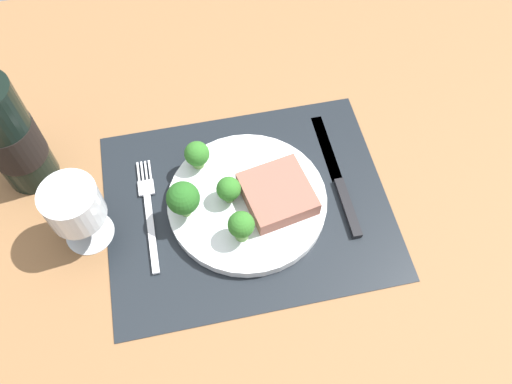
% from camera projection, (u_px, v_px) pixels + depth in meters
% --- Properties ---
extents(ground_plane, '(1.40, 1.10, 0.03)m').
position_uv_depth(ground_plane, '(247.00, 210.00, 0.80)').
color(ground_plane, brown).
extents(placemat, '(0.42, 0.34, 0.00)m').
position_uv_depth(placemat, '(247.00, 204.00, 0.79)').
color(placemat, black).
rests_on(placemat, ground_plane).
extents(plate, '(0.24, 0.24, 0.02)m').
position_uv_depth(plate, '(247.00, 201.00, 0.78)').
color(plate, silver).
rests_on(plate, placemat).
extents(steak, '(0.11, 0.11, 0.03)m').
position_uv_depth(steak, '(277.00, 194.00, 0.76)').
color(steak, '#8C5647').
rests_on(steak, plate).
extents(broccoli_front_edge, '(0.04, 0.04, 0.05)m').
position_uv_depth(broccoli_front_edge, '(229.00, 189.00, 0.75)').
color(broccoli_front_edge, '#5B8942').
rests_on(broccoli_front_edge, plate).
extents(broccoli_near_fork, '(0.05, 0.05, 0.07)m').
position_uv_depth(broccoli_near_fork, '(183.00, 199.00, 0.72)').
color(broccoli_near_fork, '#6B994C').
rests_on(broccoli_near_fork, plate).
extents(broccoli_near_steak, '(0.04, 0.04, 0.05)m').
position_uv_depth(broccoli_near_steak, '(241.00, 226.00, 0.71)').
color(broccoli_near_steak, '#5B8942').
rests_on(broccoli_near_steak, plate).
extents(broccoli_center, '(0.04, 0.04, 0.05)m').
position_uv_depth(broccoli_center, '(197.00, 154.00, 0.78)').
color(broccoli_center, '#6B994C').
rests_on(broccoli_center, plate).
extents(fork, '(0.02, 0.19, 0.01)m').
position_uv_depth(fork, '(149.00, 212.00, 0.77)').
color(fork, silver).
rests_on(fork, placemat).
extents(knife, '(0.02, 0.23, 0.01)m').
position_uv_depth(knife, '(339.00, 183.00, 0.80)').
color(knife, black).
rests_on(knife, placemat).
extents(wine_bottle, '(0.08, 0.08, 0.29)m').
position_uv_depth(wine_bottle, '(8.00, 134.00, 0.73)').
color(wine_bottle, black).
rests_on(wine_bottle, ground_plane).
extents(wine_glass, '(0.08, 0.08, 0.12)m').
position_uv_depth(wine_glass, '(74.00, 209.00, 0.69)').
color(wine_glass, silver).
rests_on(wine_glass, ground_plane).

